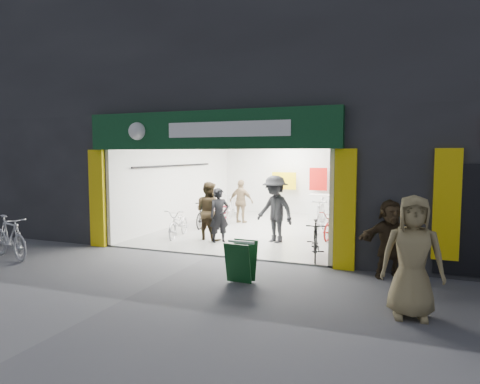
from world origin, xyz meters
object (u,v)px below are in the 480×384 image
Objects in this scene: parked_bike at (10,237)px; pedestrian_near at (412,257)px; bike_right_front at (315,240)px; bike_left_front at (179,223)px; sandwich_board at (241,260)px.

parked_bike is 0.92× the size of pedestrian_near.
pedestrian_near reaches higher than bike_right_front.
pedestrian_near is at bearing -66.66° from bike_right_front.
bike_left_front is 4.45m from bike_right_front.
bike_right_front is at bearing -50.83° from parked_bike.
sandwich_board is at bearing 161.62° from pedestrian_near.
pedestrian_near is at bearing -44.48° from bike_left_front.
bike_left_front is 2.09× the size of sandwich_board.
bike_right_front is 2.52m from sandwich_board.
parked_bike is at bearing -170.45° from bike_right_front.
parked_bike is at bearing -135.19° from bike_left_front.
sandwich_board is at bearing -57.45° from bike_left_front.
bike_left_front is 7.64m from pedestrian_near.
bike_left_front is 0.88× the size of pedestrian_near.
bike_right_front is 1.95× the size of sandwich_board.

